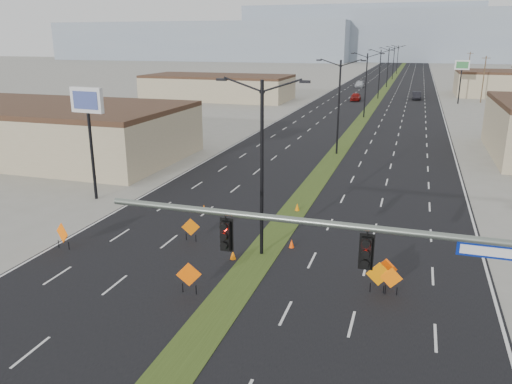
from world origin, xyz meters
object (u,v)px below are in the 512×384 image
(streetlight_0, at_px, (262,164))
(cone_0, at_px, (292,244))
(streetlight_3, at_px, (380,73))
(construction_sign_2, at_px, (191,228))
(streetlight_6, at_px, (398,59))
(cone_2, at_px, (297,207))
(streetlight_4, at_px, (388,66))
(car_left, at_px, (356,97))
(cone_1, at_px, (233,255))
(construction_sign_4, at_px, (379,275))
(cone_3, at_px, (204,208))
(streetlight_1, at_px, (339,104))
(construction_sign_3, at_px, (391,279))
(construction_sign_5, at_px, (386,270))
(pole_sign_west, at_px, (88,110))
(car_far, at_px, (360,84))
(construction_sign_0, at_px, (62,234))
(construction_sign_1, at_px, (189,276))
(car_mid, at_px, (417,96))
(streetlight_2, at_px, (366,83))
(signal_mast, at_px, (423,272))
(streetlight_5, at_px, (394,62))

(streetlight_0, bearing_deg, cone_0, 44.65)
(streetlight_3, bearing_deg, construction_sign_2, -93.27)
(streetlight_6, bearing_deg, cone_2, -89.91)
(streetlight_4, relative_size, car_left, 2.11)
(construction_sign_2, distance_m, cone_1, 3.89)
(streetlight_4, bearing_deg, car_left, -97.06)
(construction_sign_4, bearing_deg, cone_0, 129.60)
(cone_3, bearing_deg, construction_sign_2, -74.93)
(cone_3, bearing_deg, streetlight_1, 74.35)
(cone_0, xyz_separation_m, cone_1, (-2.79, -2.63, 0.01))
(construction_sign_3, xyz_separation_m, construction_sign_5, (-0.32, 0.88, 0.03))
(pole_sign_west, bearing_deg, streetlight_4, 87.67)
(streetlight_0, xyz_separation_m, construction_sign_4, (6.85, -2.76, -4.43))
(car_far, xyz_separation_m, construction_sign_2, (2.06, -109.65, 0.12))
(streetlight_0, bearing_deg, construction_sign_0, -165.85)
(cone_2, bearing_deg, construction_sign_1, -99.26)
(car_far, bearing_deg, cone_3, -90.15)
(streetlight_1, bearing_deg, car_mid, 82.21)
(streetlight_2, bearing_deg, cone_0, -88.48)
(streetlight_4, bearing_deg, signal_mast, -85.99)
(signal_mast, bearing_deg, streetlight_1, 102.69)
(streetlight_0, relative_size, construction_sign_4, 5.99)
(streetlight_1, xyz_separation_m, cone_0, (1.45, -26.57, -5.15))
(streetlight_1, bearing_deg, construction_sign_1, -93.40)
(signal_mast, xyz_separation_m, streetlight_1, (-8.56, 38.00, 0.63))
(streetlight_1, bearing_deg, streetlight_5, 90.00)
(car_mid, relative_size, construction_sign_5, 3.29)
(streetlight_4, relative_size, construction_sign_2, 6.72)
(streetlight_1, bearing_deg, streetlight_3, 90.00)
(construction_sign_2, distance_m, cone_0, 6.30)
(construction_sign_3, bearing_deg, streetlight_1, 98.97)
(streetlight_2, height_order, construction_sign_1, streetlight_2)
(streetlight_5, height_order, pole_sign_west, streetlight_5)
(streetlight_0, distance_m, construction_sign_5, 8.65)
(car_mid, bearing_deg, signal_mast, -91.82)
(streetlight_2, bearing_deg, construction_sign_4, -83.35)
(streetlight_6, relative_size, cone_1, 17.50)
(streetlight_1, distance_m, streetlight_3, 56.00)
(signal_mast, relative_size, streetlight_5, 1.63)
(car_left, distance_m, construction_sign_3, 82.51)
(car_mid, height_order, construction_sign_4, construction_sign_4)
(construction_sign_2, xyz_separation_m, construction_sign_4, (11.61, -3.32, 0.11))
(streetlight_6, xyz_separation_m, car_mid, (7.79, -83.04, -4.61))
(streetlight_3, distance_m, streetlight_6, 84.00)
(streetlight_1, height_order, construction_sign_3, streetlight_1)
(cone_3, bearing_deg, construction_sign_1, -69.95)
(streetlight_1, relative_size, cone_2, 16.64)
(streetlight_3, relative_size, streetlight_4, 1.00)
(car_mid, bearing_deg, pole_sign_west, -108.81)
(car_far, height_order, construction_sign_5, construction_sign_5)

